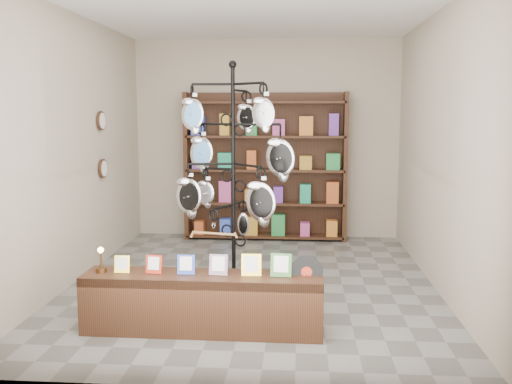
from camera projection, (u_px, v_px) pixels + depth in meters
ground at (253, 282)px, 6.43m from camera, size 5.00×5.00×0.00m
room_envelope at (253, 117)px, 6.17m from camera, size 5.00×5.00×5.00m
display_tree at (233, 164)px, 5.68m from camera, size 1.28×1.27×2.40m
front_shelf at (203, 303)px, 4.96m from camera, size 2.08×0.44×0.74m
back_shelving at (265, 171)px, 8.55m from camera, size 2.42×0.36×2.20m
wall_clocks at (102, 145)px, 7.16m from camera, size 0.03×0.24×0.84m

